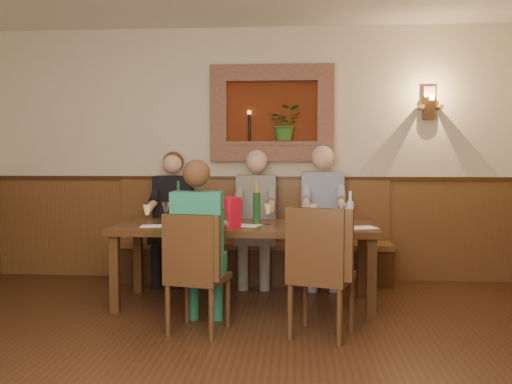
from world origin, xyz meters
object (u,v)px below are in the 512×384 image
Objects in this scene: wine_bottle_green_a at (257,207)px; wine_bottle_green_b at (178,206)px; person_chair_front at (199,260)px; spittoon_bucket at (229,212)px; water_bottle at (350,214)px; person_bench_left at (172,229)px; person_bench_mid at (256,229)px; person_bench_right at (322,227)px; bench at (253,252)px; dining_table at (245,233)px; chair_near_left at (197,297)px; chair_near_right at (321,298)px.

wine_bottle_green_a is 0.75m from wine_bottle_green_b.
wine_bottle_green_b is at bearing 111.88° from person_chair_front.
water_bottle reaches higher than spittoon_bucket.
person_bench_left reaches higher than person_chair_front.
person_bench_mid is 0.97× the size of person_bench_right.
wine_bottle_green_a is at bearing -83.27° from bench.
dining_table is at bearing -43.76° from person_bench_left.
person_bench_left is 3.68× the size of wine_bottle_green_a.
wine_bottle_green_b reaches higher than wine_bottle_green_a.
chair_near_left is at bearing -101.37° from person_bench_mid.
person_bench_mid is 0.71m from person_bench_right.
person_bench_right is (0.08, 1.71, 0.33)m from chair_near_right.
wine_bottle_green_a reaches higher than chair_near_right.
chair_near_left is at bearing -122.00° from person_bench_right.
person_bench_right reaches higher than wine_bottle_green_b.
bench is at bearing 80.32° from person_chair_front.
chair_near_left is at bearing -162.86° from chair_near_right.
wine_bottle_green_b is (-1.31, 0.96, 0.62)m from chair_near_right.
spittoon_bucket is (-0.13, -1.07, 0.55)m from bench.
bench is 3.15× the size of chair_near_left.
wine_bottle_green_a is (0.11, 0.02, 0.23)m from dining_table.
person_bench_mid is at bearing 78.30° from person_chair_front.
bench is 7.56× the size of wine_bottle_green_b.
bench is 2.10× the size of person_bench_left.
person_bench_left reaches higher than dining_table.
person_bench_left is at bearing 109.76° from person_chair_front.
person_bench_mid reaches higher than water_bottle.
person_bench_mid is 1.06× the size of person_chair_front.
chair_near_left is 0.94× the size of chair_near_right.
person_bench_mid is (-0.63, 1.71, 0.30)m from chair_near_right.
bench is at bearing 171.87° from person_bench_right.
chair_near_left is 0.96m from spittoon_bucket.
bench is 11.41× the size of spittoon_bucket.
person_bench_right is at bearing 47.34° from spittoon_bucket.
wine_bottle_green_a is 0.98× the size of wine_bottle_green_b.
bench is 1.09m from wine_bottle_green_a.
wine_bottle_green_b is at bearing 123.38° from chair_near_left.
chair_near_right is 2.61× the size of wine_bottle_green_a.
person_bench_left is 0.96× the size of person_bench_right.
dining_table is at bearing 43.89° from spittoon_bucket.
person_bench_mid is at bearing 47.70° from wine_bottle_green_b.
wine_bottle_green_a is at bearing -39.62° from person_bench_left.
chair_near_right is 0.88m from water_bottle.
chair_near_left is at bearing -109.33° from dining_table.
person_bench_right is 1.09× the size of person_chair_front.
wine_bottle_green_b is at bearing -126.85° from bench.
dining_table is 0.80× the size of bench.
chair_near_right is at bearing -5.62° from person_chair_front.
chair_near_right is (0.97, -0.02, 0.02)m from chair_near_left.
person_bench_left is 0.85m from wine_bottle_green_b.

